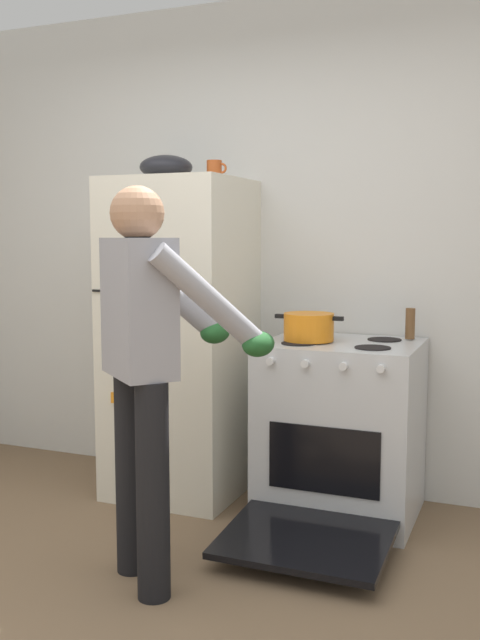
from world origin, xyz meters
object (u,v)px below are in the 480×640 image
at_px(coffee_mug, 215,169).
at_px(mixing_bowl, 166,167).
at_px(pepper_mill, 410,324).
at_px(red_pot, 309,327).
at_px(refrigerator, 181,338).
at_px(stove_range, 340,431).
at_px(person_cook, 149,350).

bearing_deg(coffee_mug, mixing_bowl, -169.22).
bearing_deg(pepper_mill, mixing_bowl, -171.11).
xyz_separation_m(red_pot, coffee_mug, (-0.56, 0.10, 0.80)).
bearing_deg(refrigerator, stove_range, -1.11).
bearing_deg(mixing_bowl, coffee_mug, 10.78).
relative_size(refrigerator, person_cook, 1.07).
distance_m(pepper_mill, mixing_bowl, 1.53).
bearing_deg(mixing_bowl, pepper_mill, 8.89).
bearing_deg(person_cook, mixing_bowl, 114.04).
height_order(red_pot, coffee_mug, coffee_mug).
height_order(person_cook, coffee_mug, coffee_mug).
bearing_deg(person_cook, coffee_mug, 100.12).
distance_m(refrigerator, stove_range, 0.99).
bearing_deg(red_pot, pepper_mill, 28.52).
height_order(stove_range, pepper_mill, pepper_mill).
xyz_separation_m(stove_range, red_pot, (-0.16, -0.03, 0.52)).
relative_size(person_cook, pepper_mill, 10.24).
xyz_separation_m(refrigerator, stove_range, (0.90, -0.02, -0.42)).
bearing_deg(red_pot, mixing_bowl, 176.51).
distance_m(person_cook, coffee_mug, 1.34).
xyz_separation_m(refrigerator, coffee_mug, (0.18, 0.05, 0.90)).
distance_m(red_pot, coffee_mug, 0.98).
distance_m(red_pot, pepper_mill, 0.52).
bearing_deg(person_cook, stove_range, 62.15).
distance_m(red_pot, mixing_bowl, 1.16).
xyz_separation_m(stove_range, pepper_mill, (0.30, 0.22, 0.53)).
height_order(person_cook, red_pot, person_cook).
xyz_separation_m(refrigerator, person_cook, (0.37, -1.01, 0.10)).
bearing_deg(person_cook, red_pot, 69.19).
xyz_separation_m(coffee_mug, mixing_bowl, (-0.26, -0.05, 0.02)).
height_order(refrigerator, mixing_bowl, mixing_bowl).
distance_m(stove_range, pepper_mill, 0.65).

